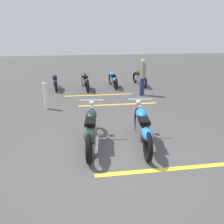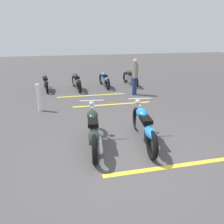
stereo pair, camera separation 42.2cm
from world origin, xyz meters
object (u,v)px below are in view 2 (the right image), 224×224
(motorcycle_row_center, at_px, (77,81))
(motorcycle_row_right, at_px, (46,83))
(motorcycle_bright_foreground, at_px, (144,126))
(motorcycle_dark_foreground, at_px, (93,129))
(bollard_post, at_px, (39,98))
(bystander_near_row, at_px, (135,75))
(motorcycle_row_far_left, at_px, (131,78))
(motorcycle_row_left, at_px, (104,79))

(motorcycle_row_center, bearing_deg, motorcycle_row_right, 75.64)
(motorcycle_bright_foreground, xyz_separation_m, motorcycle_dark_foreground, (0.18, 1.26, 0.00))
(motorcycle_row_right, bearing_deg, bollard_post, 171.78)
(motorcycle_row_center, height_order, bollard_post, bollard_post)
(motorcycle_bright_foreground, relative_size, motorcycle_row_right, 1.12)
(bystander_near_row, bearing_deg, bollard_post, 73.17)
(motorcycle_row_far_left, distance_m, motorcycle_row_left, 1.54)
(motorcycle_dark_foreground, xyz_separation_m, motorcycle_row_far_left, (6.31, -3.40, -0.02))
(motorcycle_bright_foreground, height_order, bollard_post, motorcycle_bright_foreground)
(motorcycle_dark_foreground, relative_size, motorcycle_row_right, 1.12)
(motorcycle_row_left, height_order, motorcycle_row_center, motorcycle_row_center)
(motorcycle_row_left, height_order, bollard_post, bollard_post)
(motorcycle_row_far_left, bearing_deg, bystander_near_row, 162.72)
(motorcycle_row_center, xyz_separation_m, motorcycle_row_right, (0.28, 1.54, -0.03))
(motorcycle_bright_foreground, distance_m, motorcycle_row_right, 6.99)
(motorcycle_bright_foreground, relative_size, bystander_near_row, 1.33)
(motorcycle_dark_foreground, relative_size, motorcycle_row_far_left, 1.04)
(motorcycle_dark_foreground, distance_m, motorcycle_row_center, 6.09)
(motorcycle_bright_foreground, bearing_deg, motorcycle_row_right, 30.80)
(motorcycle_row_far_left, distance_m, motorcycle_row_center, 3.09)
(motorcycle_row_far_left, xyz_separation_m, motorcycle_row_center, (-0.23, 3.08, 0.00))
(motorcycle_row_center, xyz_separation_m, bystander_near_row, (-1.73, -2.52, 0.49))
(motorcycle_row_far_left, relative_size, motorcycle_row_right, 1.08)
(motorcycle_bright_foreground, height_order, motorcycle_row_right, motorcycle_bright_foreground)
(motorcycle_bright_foreground, height_order, motorcycle_row_far_left, motorcycle_bright_foreground)
(motorcycle_dark_foreground, bearing_deg, motorcycle_row_far_left, -19.00)
(motorcycle_row_far_left, distance_m, bystander_near_row, 2.10)
(bystander_near_row, bearing_deg, motorcycle_dark_foreground, 114.49)
(motorcycle_row_right, relative_size, bollard_post, 1.97)
(bystander_near_row, relative_size, bollard_post, 1.66)
(motorcycle_dark_foreground, xyz_separation_m, motorcycle_row_right, (6.35, 1.22, -0.06))
(motorcycle_row_far_left, bearing_deg, motorcycle_row_left, 89.97)
(motorcycle_row_right, xyz_separation_m, bollard_post, (-3.18, 0.17, 0.10))
(motorcycle_row_left, bearing_deg, bollard_post, 133.21)
(bollard_post, bearing_deg, motorcycle_row_right, -2.97)
(motorcycle_dark_foreground, xyz_separation_m, bystander_near_row, (4.35, -2.84, 0.47))
(motorcycle_bright_foreground, bearing_deg, motorcycle_row_far_left, -8.24)
(motorcycle_row_center, bearing_deg, motorcycle_row_far_left, -89.86)
(bystander_near_row, bearing_deg, motorcycle_bright_foreground, 128.40)
(motorcycle_dark_foreground, bearing_deg, bollard_post, 32.92)
(motorcycle_row_left, distance_m, bollard_post, 4.49)
(motorcycle_bright_foreground, height_order, motorcycle_dark_foreground, same)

